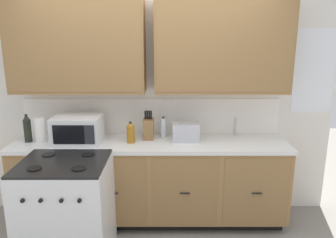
# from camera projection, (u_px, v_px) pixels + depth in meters

# --- Properties ---
(ground_plane) EXTENTS (8.00, 8.00, 0.00)m
(ground_plane) POSITION_uv_depth(u_px,v_px,m) (149.00, 235.00, 3.38)
(ground_plane) COLOR gray
(wall_unit) EXTENTS (4.03, 0.40, 2.47)m
(wall_unit) POSITION_uv_depth(u_px,v_px,m) (149.00, 69.00, 3.45)
(wall_unit) COLOR white
(wall_unit) RESTS_ON ground_plane
(counter_run) EXTENTS (2.86, 0.64, 0.92)m
(counter_run) POSITION_uv_depth(u_px,v_px,m) (150.00, 181.00, 3.55)
(counter_run) COLOR black
(counter_run) RESTS_ON ground_plane
(stove_range) EXTENTS (0.76, 0.68, 0.95)m
(stove_range) POSITION_uv_depth(u_px,v_px,m) (65.00, 211.00, 2.94)
(stove_range) COLOR white
(stove_range) RESTS_ON ground_plane
(microwave) EXTENTS (0.48, 0.37, 0.28)m
(microwave) POSITION_uv_depth(u_px,v_px,m) (76.00, 130.00, 3.37)
(microwave) COLOR white
(microwave) RESTS_ON counter_run
(toaster) EXTENTS (0.28, 0.18, 0.19)m
(toaster) POSITION_uv_depth(u_px,v_px,m) (184.00, 132.00, 3.44)
(toaster) COLOR #B7B7BC
(toaster) RESTS_ON counter_run
(knife_block) EXTENTS (0.11, 0.14, 0.31)m
(knife_block) POSITION_uv_depth(u_px,v_px,m) (147.00, 128.00, 3.50)
(knife_block) COLOR olive
(knife_block) RESTS_ON counter_run
(sink_faucet) EXTENTS (0.02, 0.02, 0.20)m
(sink_faucet) POSITION_uv_depth(u_px,v_px,m) (234.00, 127.00, 3.62)
(sink_faucet) COLOR #B2B5BA
(sink_faucet) RESTS_ON counter_run
(paper_towel_roll) EXTENTS (0.12, 0.12, 0.26)m
(paper_towel_roll) POSITION_uv_depth(u_px,v_px,m) (39.00, 130.00, 3.40)
(paper_towel_roll) COLOR white
(paper_towel_roll) RESTS_ON counter_run
(bottle_dark) EXTENTS (0.08, 0.08, 0.29)m
(bottle_dark) POSITION_uv_depth(u_px,v_px,m) (26.00, 129.00, 3.39)
(bottle_dark) COLOR black
(bottle_dark) RESTS_ON counter_run
(bottle_clear) EXTENTS (0.07, 0.07, 0.23)m
(bottle_clear) POSITION_uv_depth(u_px,v_px,m) (162.00, 127.00, 3.56)
(bottle_clear) COLOR silver
(bottle_clear) RESTS_ON counter_run
(bottle_amber) EXTENTS (0.08, 0.08, 0.22)m
(bottle_amber) POSITION_uv_depth(u_px,v_px,m) (129.00, 132.00, 3.38)
(bottle_amber) COLOR #9E6619
(bottle_amber) RESTS_ON counter_run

